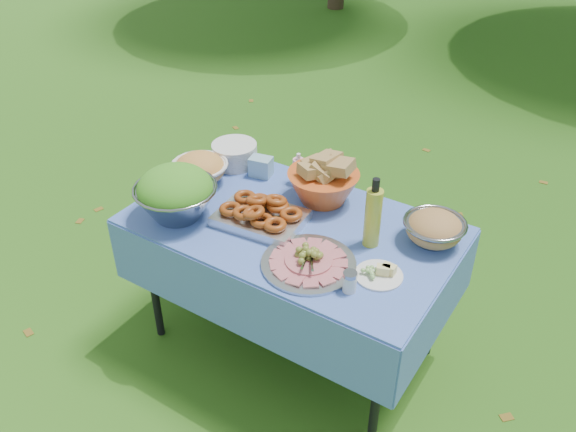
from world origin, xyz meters
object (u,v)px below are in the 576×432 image
at_px(plate_stack, 235,154).
at_px(oil_bottle, 373,212).
at_px(charcuterie_platter, 309,256).
at_px(salad_bowl, 176,193).
at_px(pasta_bowl_steel, 434,228).
at_px(bread_bowl, 323,179).
at_px(picnic_table, 292,287).

bearing_deg(plate_stack, oil_bottle, -14.84).
distance_m(plate_stack, oil_bottle, 0.95).
bearing_deg(plate_stack, charcuterie_platter, -33.85).
bearing_deg(salad_bowl, pasta_bowl_steel, 22.95).
xyz_separation_m(pasta_bowl_steel, charcuterie_platter, (-0.37, -0.43, -0.03)).
bearing_deg(bread_bowl, salad_bowl, -135.90).
relative_size(picnic_table, salad_bowl, 3.88).
bearing_deg(pasta_bowl_steel, oil_bottle, -143.87).
height_order(plate_stack, pasta_bowl_steel, pasta_bowl_steel).
distance_m(charcuterie_platter, oil_bottle, 0.33).
distance_m(pasta_bowl_steel, charcuterie_platter, 0.57).
relative_size(picnic_table, bread_bowl, 4.27).
height_order(salad_bowl, pasta_bowl_steel, salad_bowl).
xyz_separation_m(picnic_table, salad_bowl, (-0.48, -0.23, 0.50)).
bearing_deg(bread_bowl, charcuterie_platter, -66.54).
bearing_deg(charcuterie_platter, plate_stack, 146.15).
bearing_deg(charcuterie_platter, bread_bowl, 113.46).
relative_size(salad_bowl, charcuterie_platter, 0.95).
relative_size(picnic_table, plate_stack, 6.19).
height_order(bread_bowl, charcuterie_platter, bread_bowl).
relative_size(salad_bowl, bread_bowl, 1.10).
xyz_separation_m(salad_bowl, oil_bottle, (0.84, 0.29, 0.04)).
height_order(bread_bowl, oil_bottle, oil_bottle).
height_order(picnic_table, pasta_bowl_steel, pasta_bowl_steel).
distance_m(picnic_table, bread_bowl, 0.55).
distance_m(salad_bowl, bread_bowl, 0.69).
relative_size(plate_stack, pasta_bowl_steel, 0.88).
relative_size(pasta_bowl_steel, charcuterie_platter, 0.67).
height_order(bread_bowl, pasta_bowl_steel, bread_bowl).
bearing_deg(picnic_table, pasta_bowl_steel, 20.67).
distance_m(pasta_bowl_steel, oil_bottle, 0.29).
bearing_deg(charcuterie_platter, salad_bowl, -178.43).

